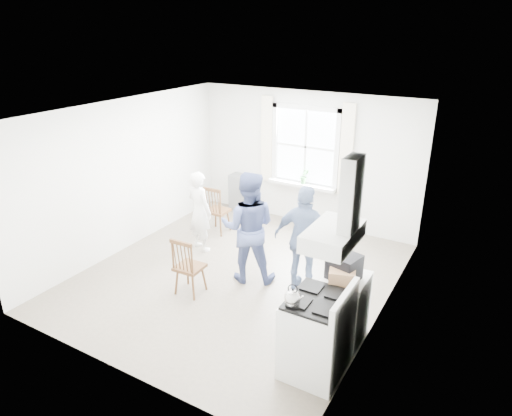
% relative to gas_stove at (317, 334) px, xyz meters
% --- Properties ---
extents(room_shell, '(4.62, 5.12, 2.64)m').
position_rel_gas_stove_xyz_m(room_shell, '(-1.91, 1.35, 0.82)').
color(room_shell, '#776B5B').
rests_on(room_shell, ground).
extents(window_assembly, '(1.88, 0.24, 1.70)m').
position_rel_gas_stove_xyz_m(window_assembly, '(-1.91, 3.80, 0.98)').
color(window_assembly, white).
rests_on(window_assembly, room_shell).
extents(range_hood, '(0.45, 0.76, 0.94)m').
position_rel_gas_stove_xyz_m(range_hood, '(0.16, -0.00, 1.42)').
color(range_hood, white).
rests_on(range_hood, room_shell).
extents(shelf_unit, '(0.40, 0.30, 0.80)m').
position_rel_gas_stove_xyz_m(shelf_unit, '(-3.31, 3.68, -0.08)').
color(shelf_unit, slate).
rests_on(shelf_unit, ground).
extents(gas_stove, '(0.68, 0.76, 1.12)m').
position_rel_gas_stove_xyz_m(gas_stove, '(0.00, 0.00, 0.00)').
color(gas_stove, white).
rests_on(gas_stove, ground).
extents(kettle, '(0.18, 0.18, 0.25)m').
position_rel_gas_stove_xyz_m(kettle, '(-0.21, -0.24, 0.55)').
color(kettle, silver).
rests_on(kettle, gas_stove).
extents(low_cabinet, '(0.50, 0.55, 0.90)m').
position_rel_gas_stove_xyz_m(low_cabinet, '(0.07, 0.70, -0.03)').
color(low_cabinet, white).
rests_on(low_cabinet, ground).
extents(stereo_stack, '(0.41, 0.38, 0.31)m').
position_rel_gas_stove_xyz_m(stereo_stack, '(0.05, 0.63, 0.57)').
color(stereo_stack, black).
rests_on(stereo_stack, low_cabinet).
extents(cardboard_box, '(0.35, 0.29, 0.19)m').
position_rel_gas_stove_xyz_m(cardboard_box, '(0.08, 0.48, 0.51)').
color(cardboard_box, '#AE7E54').
rests_on(cardboard_box, low_cabinet).
extents(windsor_chair_a, '(0.40, 0.39, 0.94)m').
position_rel_gas_stove_xyz_m(windsor_chair_a, '(-3.12, 2.47, 0.09)').
color(windsor_chair_a, '#492C17').
rests_on(windsor_chair_a, ground).
extents(windsor_chair_b, '(0.40, 0.39, 0.92)m').
position_rel_gas_stove_xyz_m(windsor_chair_b, '(-2.25, 0.49, 0.08)').
color(windsor_chair_b, '#492C17').
rests_on(windsor_chair_b, ground).
extents(person_left, '(0.65, 0.65, 1.44)m').
position_rel_gas_stove_xyz_m(person_left, '(-2.97, 1.82, 0.23)').
color(person_left, white).
rests_on(person_left, ground).
extents(person_mid, '(1.12, 1.12, 1.75)m').
position_rel_gas_stove_xyz_m(person_mid, '(-1.72, 1.37, 0.39)').
color(person_mid, '#475484').
rests_on(person_mid, ground).
extents(person_right, '(1.02, 1.02, 1.64)m').
position_rel_gas_stove_xyz_m(person_right, '(-0.85, 1.52, 0.33)').
color(person_right, navy).
rests_on(person_right, ground).
extents(potted_plant, '(0.22, 0.22, 0.30)m').
position_rel_gas_stove_xyz_m(potted_plant, '(-1.86, 3.71, 0.52)').
color(potted_plant, '#327133').
rests_on(potted_plant, window_assembly).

